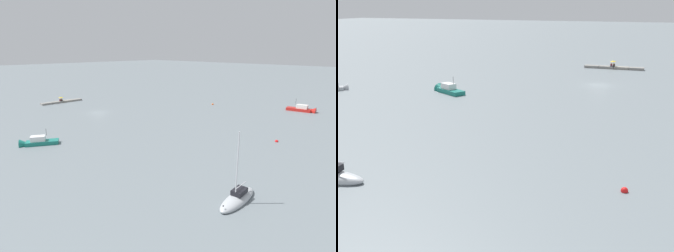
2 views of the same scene
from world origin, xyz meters
TOP-DOWN VIEW (x-y plane):
  - ground_plane at (0.00, 0.00)m, footprint 500.00×500.00m
  - seawall_pier at (0.00, -20.20)m, footprint 12.45×1.68m
  - person_seated_brown_left at (-0.00, -20.14)m, footprint 0.44×0.64m
  - person_seated_maroon_right at (0.56, -20.05)m, footprint 0.44×0.64m
  - umbrella_open_yellow at (0.27, -20.17)m, footprint 1.31×1.31m
  - motorboat_teal_near at (21.42, 14.67)m, footprint 6.27×4.61m
  - mooring_buoy_near at (-8.83, 42.83)m, footprint 0.56×0.56m

SIDE VIEW (x-z plane):
  - ground_plane at x=0.00m, z-range 0.00..0.00m
  - mooring_buoy_near at x=-8.83m, z-range -0.18..0.38m
  - seawall_pier at x=0.00m, z-range 0.00..0.52m
  - motorboat_teal_near at x=21.42m, z-range -1.36..2.08m
  - person_seated_brown_left at x=0.00m, z-range 0.41..1.14m
  - person_seated_maroon_right at x=0.56m, z-range 0.41..1.14m
  - umbrella_open_yellow at x=0.27m, z-range 0.99..2.28m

